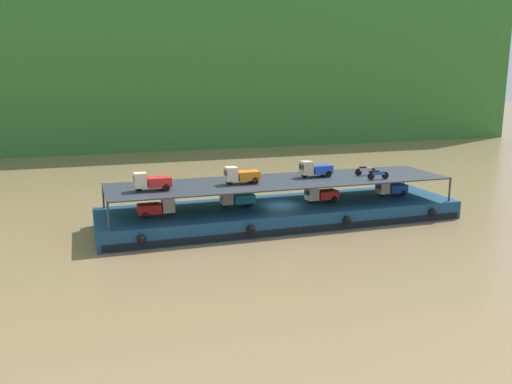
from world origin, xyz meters
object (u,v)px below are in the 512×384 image
(mini_truck_lower_aft, at_px, (237,198))
(mini_truck_lower_mid, at_px, (321,194))
(cargo_barge, at_px, (281,213))
(motorcycle_upper_centre, at_px, (365,170))
(mini_truck_upper_stern, at_px, (152,181))
(mini_truck_lower_stern, at_px, (157,207))
(mini_truck_lower_fore, at_px, (391,188))
(mini_truck_upper_fore, at_px, (315,169))
(motorcycle_upper_port, at_px, (378,174))
(mini_truck_upper_mid, at_px, (241,175))

(mini_truck_lower_aft, height_order, mini_truck_lower_mid, same)
(cargo_barge, bearing_deg, motorcycle_upper_centre, 0.19)
(cargo_barge, height_order, mini_truck_upper_stern, mini_truck_upper_stern)
(mini_truck_lower_stern, xyz_separation_m, mini_truck_lower_mid, (13.64, 0.30, 0.00))
(mini_truck_lower_fore, bearing_deg, mini_truck_lower_stern, -178.21)
(mini_truck_lower_stern, xyz_separation_m, mini_truck_upper_fore, (13.51, 1.22, 2.00))
(motorcycle_upper_port, bearing_deg, motorcycle_upper_centre, 90.08)
(cargo_barge, distance_m, mini_truck_lower_stern, 10.34)
(mini_truck_upper_stern, xyz_separation_m, mini_truck_upper_fore, (13.81, 1.24, 0.00))
(cargo_barge, height_order, mini_truck_lower_aft, mini_truck_lower_aft)
(mini_truck_lower_fore, height_order, mini_truck_upper_mid, mini_truck_upper_mid)
(cargo_barge, distance_m, motorcycle_upper_centre, 8.34)
(mini_truck_lower_aft, bearing_deg, mini_truck_lower_stern, -170.41)
(mini_truck_lower_stern, relative_size, motorcycle_upper_centre, 1.46)
(mini_truck_lower_fore, height_order, mini_truck_upper_fore, mini_truck_upper_fore)
(mini_truck_lower_mid, distance_m, mini_truck_upper_stern, 14.09)
(mini_truck_upper_fore, bearing_deg, mini_truck_lower_stern, -174.85)
(mini_truck_lower_aft, distance_m, motorcycle_upper_centre, 11.51)
(mini_truck_lower_aft, bearing_deg, mini_truck_upper_stern, -170.63)
(mini_truck_upper_mid, bearing_deg, motorcycle_upper_centre, 1.04)
(mini_truck_lower_stern, bearing_deg, mini_truck_upper_stern, -175.40)
(cargo_barge, bearing_deg, mini_truck_lower_aft, 171.44)
(mini_truck_lower_aft, relative_size, motorcycle_upper_port, 1.44)
(mini_truck_lower_aft, height_order, mini_truck_upper_fore, mini_truck_upper_fore)
(mini_truck_lower_aft, bearing_deg, cargo_barge, -8.56)
(mini_truck_lower_aft, height_order, mini_truck_upper_mid, mini_truck_upper_mid)
(cargo_barge, height_order, mini_truck_upper_fore, mini_truck_upper_fore)
(mini_truck_lower_fore, relative_size, mini_truck_upper_stern, 1.00)
(mini_truck_lower_stern, relative_size, mini_truck_upper_mid, 1.01)
(mini_truck_lower_aft, xyz_separation_m, mini_truck_lower_fore, (14.02, -0.47, 0.00))
(mini_truck_upper_stern, bearing_deg, motorcycle_upper_centre, 1.91)
(mini_truck_upper_mid, distance_m, mini_truck_upper_fore, 6.82)
(mini_truck_lower_stern, bearing_deg, mini_truck_upper_fore, 5.15)
(mini_truck_lower_stern, relative_size, motorcycle_upper_port, 1.45)
(mini_truck_lower_mid, bearing_deg, motorcycle_upper_port, -22.36)
(mini_truck_lower_mid, bearing_deg, mini_truck_lower_aft, 173.51)
(cargo_barge, relative_size, mini_truck_upper_mid, 10.75)
(mini_truck_lower_mid, bearing_deg, mini_truck_lower_fore, 2.79)
(motorcycle_upper_centre, bearing_deg, cargo_barge, -179.81)
(mini_truck_lower_fore, height_order, motorcycle_upper_centre, motorcycle_upper_centre)
(mini_truck_lower_stern, distance_m, motorcycle_upper_port, 18.08)
(mini_truck_upper_mid, distance_m, motorcycle_upper_port, 11.34)
(mini_truck_upper_stern, xyz_separation_m, motorcycle_upper_port, (18.23, -1.44, -0.26))
(mini_truck_lower_stern, xyz_separation_m, mini_truck_lower_fore, (20.59, 0.64, 0.00))
(mini_truck_lower_fore, bearing_deg, motorcycle_upper_port, -141.59)
(mini_truck_upper_stern, height_order, motorcycle_upper_port, mini_truck_upper_stern)
(cargo_barge, relative_size, mini_truck_upper_stern, 10.70)
(mini_truck_upper_mid, bearing_deg, cargo_barge, 2.91)
(mini_truck_lower_mid, bearing_deg, mini_truck_lower_stern, -178.73)
(motorcycle_upper_port, distance_m, motorcycle_upper_centre, 2.05)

